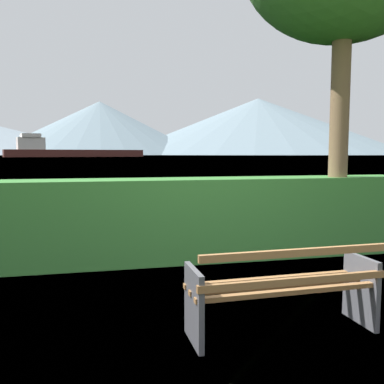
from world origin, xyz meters
TOP-DOWN VIEW (x-y plane):
  - ground_plane at (0.00, 0.00)m, footprint 1400.00×1400.00m
  - water_surface at (0.00, 306.26)m, footprint 620.00×620.00m
  - park_bench at (0.00, -0.06)m, footprint 1.81×0.63m
  - hedge_row at (0.00, 2.82)m, footprint 6.94×0.80m
  - cargo_ship_large at (-17.41, 205.38)m, footprint 66.26×27.09m
  - distant_hills at (29.26, 560.13)m, footprint 819.90×458.35m

SIDE VIEW (x-z plane):
  - ground_plane at x=0.00m, z-range 0.00..0.00m
  - water_surface at x=0.00m, z-range 0.00..0.00m
  - park_bench at x=0.00m, z-range -0.01..0.86m
  - hedge_row at x=0.00m, z-range 0.00..1.29m
  - cargo_ship_large at x=-17.41m, z-range -2.40..8.49m
  - distant_hills at x=29.26m, z-range -5.50..72.85m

